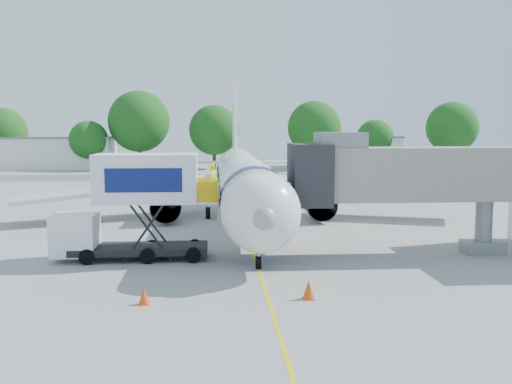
{
  "coord_description": "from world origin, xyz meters",
  "views": [
    {
      "loc": [
        -2.11,
        -36.58,
        6.88
      ],
      "look_at": [
        0.25,
        -4.52,
        3.2
      ],
      "focal_mm": 40.0,
      "sensor_mm": 36.0,
      "label": 1
    }
  ],
  "objects": [
    {
      "name": "tree_e",
      "position": [
        14.18,
        55.63,
        6.75
      ],
      "size": [
        8.72,
        8.72,
        11.11
      ],
      "color": "#382314",
      "rests_on": "ground"
    },
    {
      "name": "safety_cone_a",
      "position": [
        1.64,
        -14.53,
        0.38
      ],
      "size": [
        0.5,
        0.5,
        0.79
      ],
      "color": "#E4430C",
      "rests_on": "ground"
    },
    {
      "name": "ground",
      "position": [
        0.0,
        0.0,
        0.0
      ],
      "size": [
        160.0,
        160.0,
        0.0
      ],
      "primitive_type": "plane",
      "color": "#969694",
      "rests_on": "ground"
    },
    {
      "name": "outbuilding_left",
      "position": [
        -28.0,
        60.0,
        2.66
      ],
      "size": [
        18.4,
        8.4,
        5.3
      ],
      "color": "silver",
      "rests_on": "ground"
    },
    {
      "name": "safety_cone_b",
      "position": [
        -4.88,
        -14.74,
        0.33
      ],
      "size": [
        0.43,
        0.43,
        0.68
      ],
      "color": "#E4430C",
      "rests_on": "ground"
    },
    {
      "name": "ground_tug",
      "position": [
        -2.71,
        -19.23,
        0.66
      ],
      "size": [
        3.29,
        1.93,
        1.26
      ],
      "rotation": [
        0.0,
        0.0,
        -0.1
      ],
      "color": "white",
      "rests_on": "ground"
    },
    {
      "name": "tree_a",
      "position": [
        -36.51,
        59.6,
        6.07
      ],
      "size": [
        7.84,
        7.84,
        9.99
      ],
      "color": "#382314",
      "rests_on": "ground"
    },
    {
      "name": "outbuilding_right",
      "position": [
        22.0,
        62.0,
        2.66
      ],
      "size": [
        16.4,
        7.4,
        5.3
      ],
      "color": "silver",
      "rests_on": "ground"
    },
    {
      "name": "catering_hiloader",
      "position": [
        -6.26,
        -7.0,
        2.76
      ],
      "size": [
        8.54,
        2.44,
        5.5
      ],
      "color": "black",
      "rests_on": "ground"
    },
    {
      "name": "aircraft",
      "position": [
        0.0,
        4.12,
        2.95
      ],
      "size": [
        34.17,
        37.73,
        11.35
      ],
      "color": "silver",
      "rests_on": "ground"
    },
    {
      "name": "jet_bridge",
      "position": [
        7.99,
        -7.0,
        4.34
      ],
      "size": [
        13.9,
        3.2,
        6.6
      ],
      "color": "gray",
      "rests_on": "ground"
    },
    {
      "name": "guidance_line",
      "position": [
        0.0,
        0.0,
        0.01
      ],
      "size": [
        0.15,
        70.0,
        0.01
      ],
      "primitive_type": "cube",
      "color": "yellow",
      "rests_on": "ground"
    },
    {
      "name": "tree_d",
      "position": [
        -2.07,
        57.5,
        6.36
      ],
      "size": [
        8.22,
        8.22,
        10.48
      ],
      "color": "#382314",
      "rests_on": "ground"
    },
    {
      "name": "tree_c",
      "position": [
        -14.37,
        58.7,
        7.77
      ],
      "size": [
        10.04,
        10.04,
        12.8
      ],
      "color": "#382314",
      "rests_on": "ground"
    },
    {
      "name": "tree_b",
      "position": [
        -22.17,
        56.85,
        4.79
      ],
      "size": [
        6.2,
        6.2,
        7.9
      ],
      "color": "#382314",
      "rests_on": "ground"
    },
    {
      "name": "tree_g",
      "position": [
        38.25,
        57.98,
        6.77
      ],
      "size": [
        8.74,
        8.74,
        11.14
      ],
      "color": "#382314",
      "rests_on": "ground"
    },
    {
      "name": "tree_f",
      "position": [
        25.7,
        60.51,
        4.95
      ],
      "size": [
        6.4,
        6.4,
        8.16
      ],
      "color": "#382314",
      "rests_on": "ground"
    },
    {
      "name": "taxiway_strip",
      "position": [
        0.0,
        42.0,
        0.0
      ],
      "size": [
        120.0,
        10.0,
        0.01
      ],
      "primitive_type": "cube",
      "color": "#59595B",
      "rests_on": "ground"
    }
  ]
}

